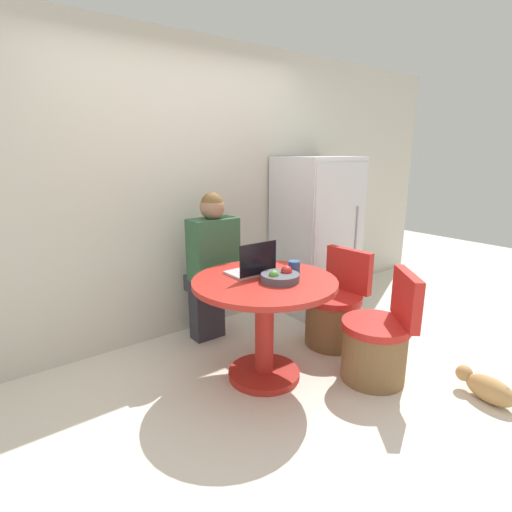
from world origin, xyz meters
TOP-DOWN VIEW (x-y plane):
  - ground_plane at (0.00, 0.00)m, footprint 12.00×12.00m
  - wall_back at (0.00, 1.46)m, footprint 7.00×0.06m
  - refrigerator at (1.32, 1.08)m, footprint 0.76×0.67m
  - dining_table at (0.02, 0.33)m, footprint 1.03×1.03m
  - chair_near_right_corner at (0.66, -0.19)m, footprint 0.57×0.56m
  - chair_right_side at (0.85, 0.39)m, footprint 0.49×0.49m
  - person_seated at (0.03, 1.07)m, footprint 0.40×0.37m
  - laptop at (0.02, 0.48)m, footprint 0.32×0.23m
  - fruit_bowl at (0.08, 0.23)m, footprint 0.27×0.27m
  - coffee_cup at (0.28, 0.31)m, footprint 0.09×0.09m
  - cat at (1.04, -0.82)m, footprint 0.18×0.47m

SIDE VIEW (x-z plane):
  - ground_plane at x=0.00m, z-range 0.00..0.00m
  - cat at x=1.04m, z-range 0.00..0.18m
  - chair_near_right_corner at x=0.66m, z-range -0.14..0.69m
  - chair_right_side at x=0.85m, z-range -0.14..0.69m
  - dining_table at x=0.02m, z-range 0.15..0.92m
  - person_seated at x=0.03m, z-range 0.06..1.39m
  - refrigerator at x=1.32m, z-range 0.00..1.60m
  - fruit_bowl at x=0.08m, z-range 0.75..0.85m
  - coffee_cup at x=0.28m, z-range 0.77..0.87m
  - laptop at x=0.02m, z-range 0.70..0.95m
  - wall_back at x=0.00m, z-range 0.00..2.60m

